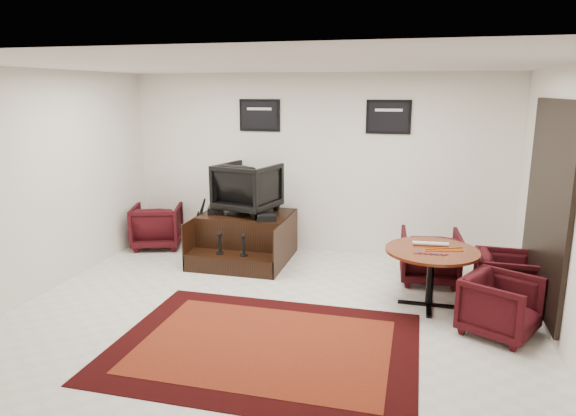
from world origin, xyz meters
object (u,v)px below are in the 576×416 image
object	(u,v)px
meeting_table	(432,256)
table_chair_corner	(501,303)
table_chair_window	(506,276)
shine_chair	(248,185)
table_chair_back	(430,254)
shine_podium	(246,238)
armchair_side	(157,224)

from	to	relation	value
meeting_table	table_chair_corner	xyz separation A→B (m)	(0.71, -0.58, -0.27)
table_chair_window	table_chair_corner	size ratio (longest dim) A/B	0.99
shine_chair	table_chair_corner	distance (m)	3.98
table_chair_back	table_chair_corner	world-z (taller)	table_chair_back
shine_podium	armchair_side	xyz separation A→B (m)	(-1.61, 0.22, 0.07)
shine_podium	armchair_side	size ratio (longest dim) A/B	1.79
shine_chair	table_chair_back	world-z (taller)	shine_chair
shine_podium	table_chair_corner	size ratio (longest dim) A/B	1.97
armchair_side	table_chair_back	size ratio (longest dim) A/B	1.00
shine_chair	meeting_table	bearing A→B (deg)	168.59
table_chair_back	armchair_side	bearing A→B (deg)	-10.49
armchair_side	meeting_table	size ratio (longest dim) A/B	0.72
table_chair_window	table_chair_corner	bearing A→B (deg)	170.01
table_chair_back	table_chair_window	bearing A→B (deg)	143.94
table_chair_window	table_chair_corner	distance (m)	0.89
shine_chair	table_chair_window	size ratio (longest dim) A/B	1.21
meeting_table	table_chair_window	size ratio (longest dim) A/B	1.55
armchair_side	meeting_table	distance (m)	4.54
shine_podium	table_chair_window	world-z (taller)	table_chair_window
meeting_table	table_chair_corner	bearing A→B (deg)	-39.32
shine_chair	table_chair_back	distance (m)	2.85
shine_podium	meeting_table	xyz separation A→B (m)	(2.72, -1.15, 0.30)
meeting_table	table_chair_window	bearing A→B (deg)	18.24
shine_podium	table_chair_corner	world-z (taller)	table_chair_corner
shine_chair	meeting_table	size ratio (longest dim) A/B	0.78
table_chair_corner	table_chair_window	bearing A→B (deg)	16.42
shine_podium	shine_chair	distance (m)	0.81
table_chair_back	table_chair_corner	xyz separation A→B (m)	(0.70, -1.43, -0.03)
meeting_table	table_chair_corner	size ratio (longest dim) A/B	1.54
shine_chair	armchair_side	bearing A→B (deg)	11.48
shine_podium	meeting_table	size ratio (longest dim) A/B	1.28
shine_podium	meeting_table	bearing A→B (deg)	-23.03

